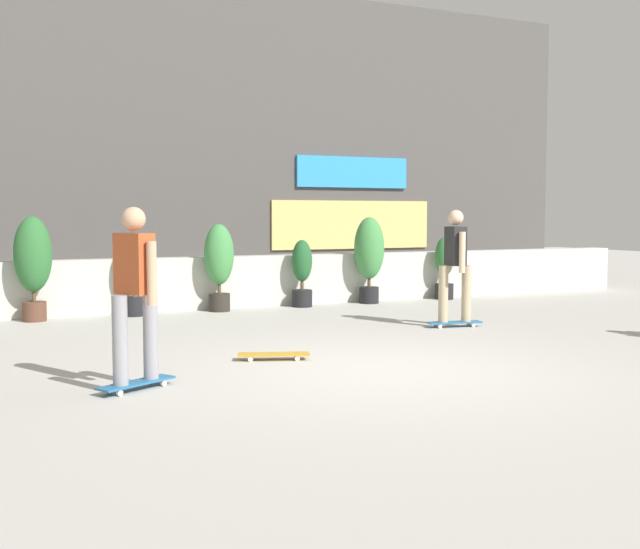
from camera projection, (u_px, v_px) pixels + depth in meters
name	position (u px, v px, depth m)	size (l,w,h in m)	color
ground_plane	(380.00, 369.00, 8.28)	(48.00, 48.00, 0.00)	#B2AFA8
planter_wall	(210.00, 283.00, 13.66)	(18.00, 0.40, 0.90)	beige
building_backdrop	(154.00, 140.00, 17.06)	(20.00, 2.08, 6.50)	#4C4947
potted_plant_1	(33.00, 260.00, 11.98)	(0.56, 0.56, 1.60)	brown
potted_plant_2	(133.00, 272.00, 12.64)	(0.40, 0.40, 1.28)	black
potted_plant_3	(219.00, 261.00, 13.23)	(0.50, 0.50, 1.47)	#2D2823
potted_plant_4	(302.00, 272.00, 13.90)	(0.36, 0.36, 1.19)	black
potted_plant_5	(369.00, 253.00, 14.44)	(0.56, 0.56, 1.59)	black
potted_plant_6	(444.00, 266.00, 15.17)	(0.37, 0.37, 1.20)	black
skater_far_left	(455.00, 262.00, 11.36)	(0.82, 0.55, 1.70)	#266699
skater_far_right	(135.00, 289.00, 7.24)	(0.80, 0.55, 1.70)	#266699
skateboard_near_camera	(274.00, 355.00, 8.81)	(0.82, 0.47, 0.08)	#BF8C26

